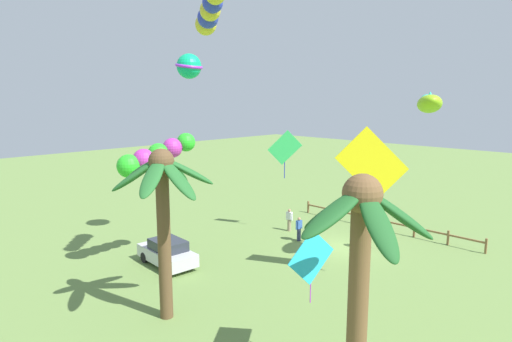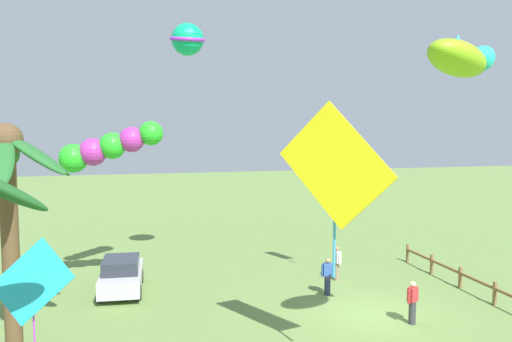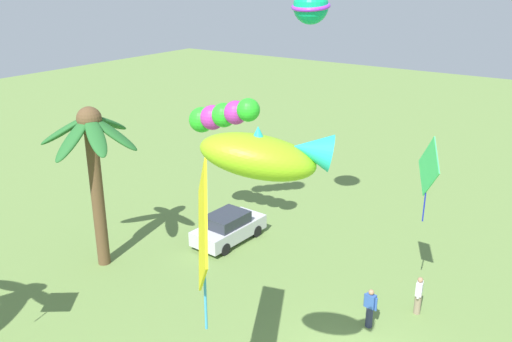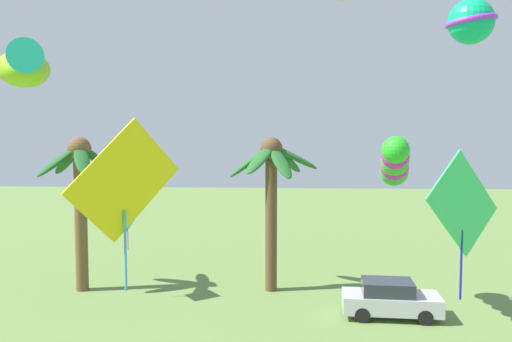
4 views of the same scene
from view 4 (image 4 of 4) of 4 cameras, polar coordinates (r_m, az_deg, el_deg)
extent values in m
cylinder|color=brown|center=(26.22, -18.57, -5.10)|extent=(0.58, 0.58, 6.78)
ellipsoid|color=#1E5623|center=(25.65, -16.73, 1.01)|extent=(2.08, 0.78, 1.72)
ellipsoid|color=#1E5623|center=(26.86, -17.54, 1.65)|extent=(1.01, 2.37, 1.26)
ellipsoid|color=#1E5623|center=(26.73, -19.88, 1.14)|extent=(2.11, 1.72, 1.65)
ellipsoid|color=#1E5623|center=(25.63, -20.77, 1.04)|extent=(2.04, 1.89, 1.62)
ellipsoid|color=#1E5623|center=(24.89, -18.49, 1.23)|extent=(1.61, 2.28, 1.44)
sphere|color=brown|center=(25.91, -18.74, 2.33)|extent=(1.11, 1.11, 1.11)
cylinder|color=brown|center=(24.85, 1.67, -5.37)|extent=(0.55, 0.55, 6.79)
ellipsoid|color=#236028|center=(24.68, 4.20, 1.52)|extent=(2.39, 0.99, 1.37)
ellipsoid|color=#236028|center=(25.30, 3.25, 1.30)|extent=(1.96, 2.10, 1.60)
ellipsoid|color=#236028|center=(25.40, 0.28, 1.48)|extent=(1.92, 2.22, 1.47)
ellipsoid|color=#236028|center=(24.49, -0.59, 1.07)|extent=(2.18, 0.89, 1.71)
ellipsoid|color=#236028|center=(23.61, 0.43, 1.29)|extent=(1.66, 2.33, 1.46)
ellipsoid|color=#236028|center=(23.63, 2.66, 1.04)|extent=(1.54, 2.25, 1.66)
sphere|color=brown|center=(24.52, 1.68, 2.48)|extent=(1.05, 1.05, 1.05)
cube|color=#BCBCC1|center=(22.63, 14.52, -13.73)|extent=(4.00, 1.94, 0.70)
cube|color=#282D38|center=(22.43, 14.16, -12.21)|extent=(2.12, 1.62, 0.56)
cylinder|color=black|center=(23.65, 17.24, -13.76)|extent=(0.61, 0.22, 0.60)
cylinder|color=black|center=(22.19, 17.99, -14.98)|extent=(0.61, 0.22, 0.60)
cylinder|color=black|center=(23.34, 11.21, -13.90)|extent=(0.61, 0.22, 0.60)
cylinder|color=black|center=(21.86, 11.54, -15.16)|extent=(0.61, 0.22, 0.60)
sphere|color=green|center=(23.54, 14.84, -0.09)|extent=(1.23, 1.23, 1.23)
sphere|color=#B62FA4|center=(22.70, 14.88, 0.43)|extent=(1.18, 1.18, 1.18)
sphere|color=green|center=(21.87, 14.92, 0.99)|extent=(1.13, 1.13, 1.13)
sphere|color=#B62FA4|center=(21.03, 14.96, 1.59)|extent=(1.08, 1.08, 1.08)
sphere|color=green|center=(20.20, 15.01, 2.24)|extent=(1.04, 1.04, 1.04)
sphere|color=#0EB574|center=(19.32, 22.43, 14.85)|extent=(1.50, 1.50, 1.50)
torus|color=#9F32E5|center=(19.32, 22.43, 14.85)|extent=(1.82, 1.82, 0.41)
cube|color=#3BDE6C|center=(12.39, 21.65, -3.36)|extent=(2.01, 1.38, 2.40)
cylinder|color=#1721AB|center=(12.63, 21.48, -9.52)|extent=(0.05, 0.05, 1.56)
cube|color=yellow|center=(15.77, -14.20, -1.00)|extent=(2.75, 2.54, 3.67)
cylinder|color=#3DA2D8|center=(16.09, -14.07, -8.45)|extent=(0.08, 0.08, 2.39)
ellipsoid|color=#89C41B|center=(13.74, -24.05, 10.15)|extent=(2.25, 2.77, 1.26)
cone|color=#23CBB9|center=(12.70, -23.95, 11.51)|extent=(1.09, 1.14, 0.88)
cone|color=#23CBB9|center=(13.79, -24.10, 11.77)|extent=(0.65, 0.65, 0.49)
cube|color=#24B7DA|center=(24.10, -13.86, -4.43)|extent=(0.61, 1.80, 1.83)
cylinder|color=#C03EDC|center=(24.28, -13.82, -6.92)|extent=(0.04, 0.04, 1.22)
camera|label=1|loc=(37.83, -21.70, 6.67)|focal=30.87mm
camera|label=2|loc=(27.95, -38.87, 2.80)|focal=36.87mm
camera|label=3|loc=(16.80, -64.80, 19.09)|focal=38.09mm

